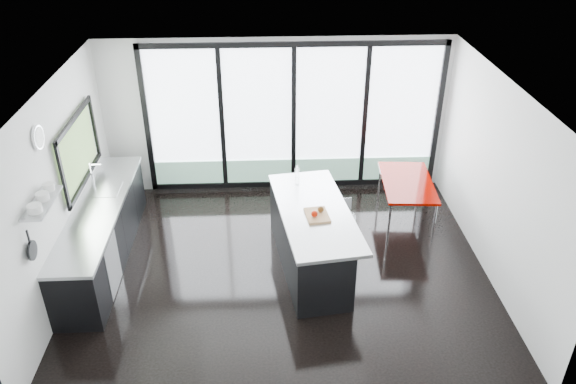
{
  "coord_description": "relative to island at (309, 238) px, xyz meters",
  "views": [
    {
      "loc": [
        -0.23,
        -6.65,
        5.19
      ],
      "look_at": [
        0.1,
        0.3,
        1.15
      ],
      "focal_mm": 35.0,
      "sensor_mm": 36.0,
      "label": 1
    }
  ],
  "objects": [
    {
      "name": "ceiling",
      "position": [
        -0.4,
        -0.09,
        2.32
      ],
      "size": [
        6.0,
        5.0,
        0.0
      ],
      "primitive_type": "cube",
      "color": "white",
      "rests_on": "wall_back"
    },
    {
      "name": "wall_left",
      "position": [
        -3.37,
        0.18,
        1.08
      ],
      "size": [
        0.26,
        5.0,
        2.8
      ],
      "color": "silver",
      "rests_on": "ground"
    },
    {
      "name": "island",
      "position": [
        0.0,
        0.0,
        0.0
      ],
      "size": [
        1.29,
        2.45,
        1.24
      ],
      "color": "black",
      "rests_on": "floor"
    },
    {
      "name": "wall_right",
      "position": [
        2.6,
        -0.09,
        0.92
      ],
      "size": [
        0.0,
        5.0,
        2.8
      ],
      "primitive_type": "cube",
      "color": "silver",
      "rests_on": "ground"
    },
    {
      "name": "wall_back",
      "position": [
        -0.12,
        2.37,
        0.79
      ],
      "size": [
        6.0,
        0.09,
        2.8
      ],
      "color": "silver",
      "rests_on": "ground"
    },
    {
      "name": "wall_front",
      "position": [
        -0.4,
        -2.59,
        0.92
      ],
      "size": [
        6.0,
        0.0,
        2.8
      ],
      "primitive_type": "cube",
      "color": "silver",
      "rests_on": "ground"
    },
    {
      "name": "counter_cabinets",
      "position": [
        -3.07,
        0.3,
        -0.02
      ],
      "size": [
        0.69,
        3.24,
        1.36
      ],
      "color": "black",
      "rests_on": "floor"
    },
    {
      "name": "floor",
      "position": [
        -0.4,
        -0.09,
        -0.48
      ],
      "size": [
        6.0,
        5.0,
        0.0
      ],
      "primitive_type": "cube",
      "color": "black",
      "rests_on": "ground"
    },
    {
      "name": "red_table",
      "position": [
        1.7,
        1.14,
        -0.11
      ],
      "size": [
        0.9,
        1.46,
        0.75
      ],
      "primitive_type": "cube",
      "rotation": [
        0.0,
        0.0,
        -0.07
      ],
      "color": "#6E0600",
      "rests_on": "floor"
    },
    {
      "name": "bar_stool_near",
      "position": [
        0.32,
        -0.26,
        -0.12
      ],
      "size": [
        0.56,
        0.56,
        0.73
      ],
      "primitive_type": "cylinder",
      "rotation": [
        0.0,
        0.0,
        -0.25
      ],
      "color": "silver",
      "rests_on": "floor"
    },
    {
      "name": "bar_stool_far",
      "position": [
        0.53,
        0.22,
        -0.13
      ],
      "size": [
        0.52,
        0.52,
        0.71
      ],
      "primitive_type": "cylinder",
      "rotation": [
        0.0,
        0.0,
        0.19
      ],
      "color": "silver",
      "rests_on": "floor"
    }
  ]
}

